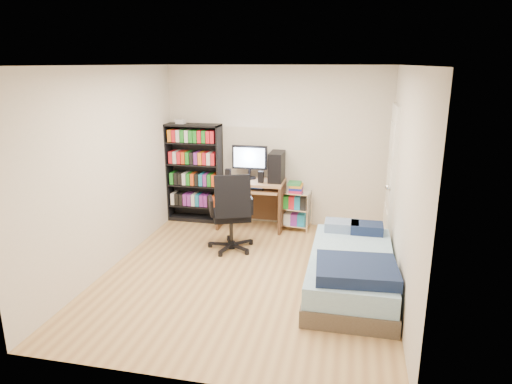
% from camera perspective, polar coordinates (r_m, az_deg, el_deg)
% --- Properties ---
extents(room, '(3.58, 4.08, 2.58)m').
position_cam_1_polar(room, '(5.30, -1.19, 1.90)').
color(room, tan).
rests_on(room, ground).
extents(media_shelf, '(0.90, 0.30, 1.66)m').
position_cam_1_polar(media_shelf, '(7.48, -7.73, 2.52)').
color(media_shelf, black).
rests_on(media_shelf, room).
extents(computer_desk, '(1.03, 0.59, 1.29)m').
position_cam_1_polar(computer_desk, '(7.13, 0.30, 0.98)').
color(computer_desk, tan).
rests_on(computer_desk, room).
extents(office_chair, '(0.86, 0.86, 1.12)m').
position_cam_1_polar(office_chair, '(6.33, -3.08, -4.23)').
color(office_chair, black).
rests_on(office_chair, room).
extents(wire_cart, '(0.50, 0.38, 0.76)m').
position_cam_1_polar(wire_cart, '(7.09, 4.92, -0.85)').
color(wire_cart, white).
rests_on(wire_cart, room).
extents(bed, '(0.96, 1.92, 0.55)m').
position_cam_1_polar(bed, '(5.41, 11.84, -9.51)').
color(bed, brown).
rests_on(bed, room).
extents(door, '(0.12, 0.80, 2.00)m').
position_cam_1_polar(door, '(6.55, 16.51, 1.71)').
color(door, white).
rests_on(door, room).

